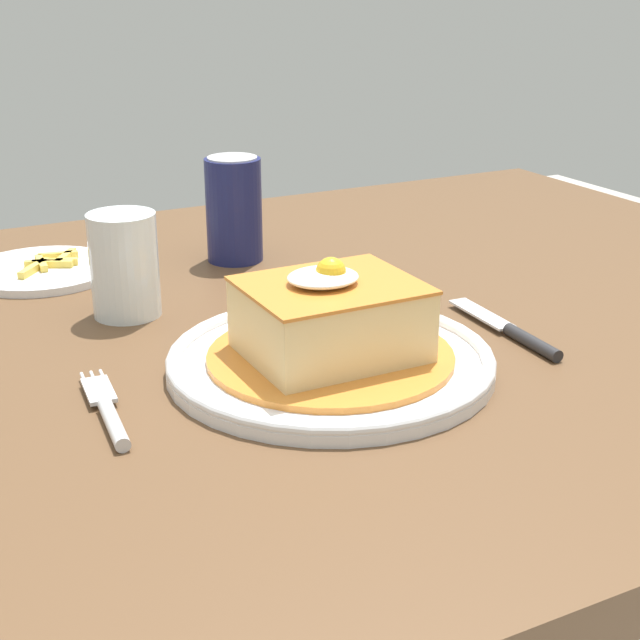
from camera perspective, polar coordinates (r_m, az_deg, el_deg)
dining_table at (r=0.97m, az=-1.35°, el=-5.07°), size 1.32×0.96×0.72m
main_plate at (r=0.81m, az=0.65°, el=-2.49°), size 0.29×0.29×0.02m
sandwich_meal at (r=0.80m, az=0.64°, el=-0.28°), size 0.22×0.22×0.09m
fork at (r=0.75m, az=-12.80°, el=-5.53°), size 0.03×0.14×0.01m
knife at (r=0.90m, az=11.94°, el=-0.83°), size 0.02×0.17×0.01m
soda_can at (r=1.11m, az=-5.28°, el=6.75°), size 0.07×0.07×0.12m
drinking_glass at (r=0.95m, az=-11.83°, el=2.89°), size 0.07×0.07×0.10m
side_plate_fries at (r=1.11m, az=-16.59°, el=2.96°), size 0.17×0.17×0.02m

